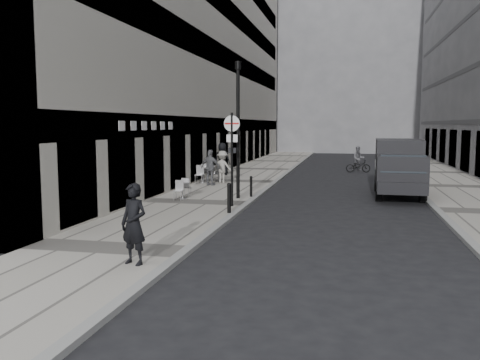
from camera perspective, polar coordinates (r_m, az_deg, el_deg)
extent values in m
plane|color=black|center=(9.96, -11.42, -12.27)|extent=(120.00, 120.00, 0.00)
cube|color=#ADA79D|center=(27.45, -0.24, -0.21)|extent=(4.00, 60.00, 0.12)
cube|color=#ADA79D|center=(27.32, 22.92, -0.73)|extent=(4.00, 60.00, 0.12)
cube|color=#B4AFA4|center=(35.06, -4.54, 15.84)|extent=(4.00, 45.00, 18.00)
cube|color=gray|center=(65.16, 10.22, 13.07)|extent=(24.00, 16.00, 22.00)
imported|color=black|center=(11.23, -11.84, -4.86)|extent=(0.74, 0.60, 1.77)
cylinder|color=black|center=(18.75, -0.91, 2.28)|extent=(0.09, 0.09, 3.46)
cylinder|color=white|center=(18.71, -0.92, 6.36)|extent=(0.59, 0.05, 0.59)
cube|color=#B21414|center=(18.69, -0.93, 6.36)|extent=(0.54, 0.03, 0.06)
cube|color=white|center=(18.74, -0.89, 4.70)|extent=(0.42, 0.04, 0.28)
cylinder|color=black|center=(20.75, -0.23, 5.28)|extent=(0.14, 0.14, 5.35)
cylinder|color=black|center=(20.88, -0.23, 12.77)|extent=(0.25, 0.25, 0.31)
cylinder|color=black|center=(17.41, -1.24, -2.13)|extent=(0.13, 0.13, 0.97)
cylinder|color=black|center=(21.32, 1.25, -0.80)|extent=(0.11, 0.11, 0.82)
cylinder|color=black|center=(21.60, 15.34, -1.31)|extent=(0.30, 0.79, 0.78)
cylinder|color=black|center=(21.70, 19.86, -1.42)|extent=(0.30, 0.79, 0.78)
cylinder|color=black|center=(24.88, 15.19, -0.33)|extent=(0.30, 0.79, 0.78)
cylinder|color=black|center=(24.97, 19.12, -0.43)|extent=(0.30, 0.79, 0.78)
cube|color=black|center=(24.04, 17.34, 2.06)|extent=(2.07, 3.57, 1.95)
cube|color=black|center=(21.45, 17.69, 0.79)|extent=(2.01, 1.82, 1.36)
cube|color=#1E2328|center=(20.69, 17.85, 1.68)|extent=(1.71, 0.40, 0.72)
imported|color=black|center=(34.39, 13.13, 1.53)|extent=(1.65, 0.79, 0.83)
imported|color=#5D5C62|center=(34.36, 13.15, 2.37)|extent=(0.84, 0.70, 1.57)
imported|color=slate|center=(25.34, -3.33, 1.41)|extent=(1.13, 0.70, 1.79)
imported|color=#99958D|center=(26.31, -1.97, 1.48)|extent=(1.19, 0.83, 1.68)
imported|color=black|center=(30.55, -2.01, 2.39)|extent=(1.00, 0.69, 1.95)
cylinder|color=silver|center=(20.98, -6.45, -2.04)|extent=(0.39, 0.39, 0.03)
cylinder|color=silver|center=(20.94, -6.46, -1.17)|extent=(0.05, 0.05, 0.66)
cylinder|color=silver|center=(20.90, -6.47, -0.27)|extent=(0.62, 0.62, 0.03)
cylinder|color=#BABABC|center=(26.61, -4.20, -0.26)|extent=(0.46, 0.46, 0.03)
cylinder|color=#BABABC|center=(26.57, -4.20, 0.56)|extent=(0.06, 0.06, 0.78)
cylinder|color=#BABABC|center=(26.53, -4.21, 1.40)|extent=(0.74, 0.74, 0.03)
cylinder|color=#A5A5A7|center=(27.48, -2.38, -0.05)|extent=(0.41, 0.41, 0.03)
cylinder|color=#A5A5A7|center=(27.44, -2.38, 0.66)|extent=(0.06, 0.06, 0.69)
cylinder|color=#A5A5A7|center=(27.41, -2.39, 1.38)|extent=(0.66, 0.66, 0.03)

